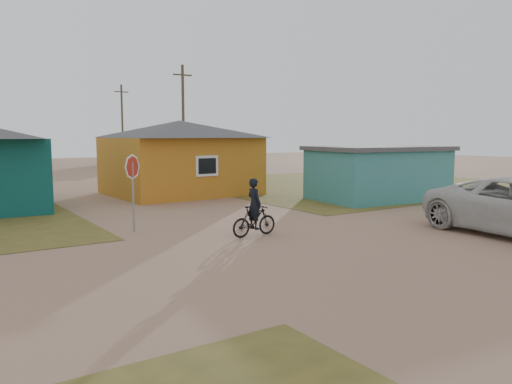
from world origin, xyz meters
TOP-DOWN VIEW (x-y plane):
  - ground at (0.00, 0.00)m, footprint 120.00×120.00m
  - grass_ne at (14.00, 13.00)m, footprint 20.00×18.00m
  - house_yellow at (2.50, 14.00)m, footprint 7.72×6.76m
  - shed_turquoise at (9.50, 6.50)m, footprint 6.71×4.93m
  - house_beige_east at (10.00, 40.00)m, footprint 6.95×6.05m
  - utility_pole_near at (6.50, 22.00)m, footprint 1.40×0.20m
  - utility_pole_far at (7.50, 38.00)m, footprint 1.40×0.20m
  - stop_sign at (-3.30, 5.13)m, footprint 0.81×0.26m
  - cyclist at (-0.41, 2.37)m, footprint 1.63×0.59m

SIDE VIEW (x-z plane):
  - ground at x=0.00m, z-range 0.00..0.00m
  - grass_ne at x=14.00m, z-range 0.00..0.01m
  - cyclist at x=-0.41m, z-range -0.25..1.57m
  - shed_turquoise at x=9.50m, z-range 0.01..2.61m
  - house_beige_east at x=10.00m, z-range 0.06..3.66m
  - stop_sign at x=-3.30m, z-range 0.59..3.13m
  - house_yellow at x=2.50m, z-range 0.05..3.95m
  - utility_pole_near at x=6.50m, z-range 0.14..8.14m
  - utility_pole_far at x=7.50m, z-range 0.14..8.14m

